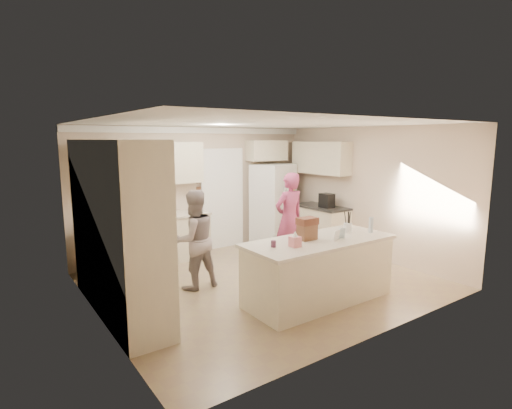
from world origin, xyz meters
TOP-DOWN VIEW (x-y plane):
  - floor at (0.00, 0.00)m, footprint 5.20×4.60m
  - ceiling at (0.00, 0.00)m, footprint 5.20×4.60m
  - wall_back at (0.00, 2.31)m, footprint 5.20×0.02m
  - wall_front at (0.00, -2.31)m, footprint 5.20×0.02m
  - wall_left at (-2.61, 0.00)m, footprint 0.02×4.60m
  - wall_right at (2.61, 0.00)m, footprint 0.02×4.60m
  - crown_back at (0.00, 2.26)m, footprint 5.20×0.08m
  - pantry_bank at (-2.30, 0.20)m, footprint 0.60×2.60m
  - back_base_cab at (-1.15, 2.00)m, footprint 2.20×0.60m
  - back_countertop at (-1.15, 1.99)m, footprint 2.24×0.63m
  - back_upper_cab at (-1.15, 2.12)m, footprint 2.20×0.35m
  - doorway_opening at (0.55, 2.28)m, footprint 0.90×0.06m
  - doorway_casing at (0.55, 2.24)m, footprint 1.02×0.03m
  - wall_frame_upper at (0.02, 2.27)m, footprint 0.15×0.02m
  - wall_frame_lower at (0.02, 2.27)m, footprint 0.15×0.02m
  - refrigerator at (1.70, 1.94)m, footprint 1.07×0.95m
  - fridge_seam at (1.70, 1.59)m, footprint 0.02×0.02m
  - fridge_dispenser at (1.48, 1.58)m, footprint 0.22×0.03m
  - fridge_handle_l at (1.65, 1.57)m, footprint 0.02×0.02m
  - fridge_handle_r at (1.75, 1.57)m, footprint 0.02×0.02m
  - over_fridge_cab at (1.65, 2.12)m, footprint 0.95×0.35m
  - right_base_cab at (2.30, 1.00)m, footprint 0.60×1.20m
  - right_countertop at (2.29, 1.00)m, footprint 0.63×1.24m
  - right_upper_cab at (2.43, 1.20)m, footprint 0.35×1.50m
  - coffee_maker at (2.25, 0.80)m, footprint 0.22×0.28m
  - island_base at (0.20, -1.10)m, footprint 2.20×0.90m
  - island_top at (0.20, -1.10)m, footprint 2.28×0.96m
  - utensil_crock at (0.85, -1.05)m, footprint 0.13×0.13m
  - tissue_box at (-0.35, -1.20)m, footprint 0.13×0.13m
  - tissue_plume at (-0.35, -1.20)m, footprint 0.08×0.08m
  - dollhouse_body at (0.05, -1.00)m, footprint 0.26×0.18m
  - dollhouse_roof at (0.05, -1.00)m, footprint 0.28×0.20m
  - jam_jar at (-0.60, -1.05)m, footprint 0.07×0.07m
  - greeting_card_a at (0.35, -1.30)m, footprint 0.12×0.06m
  - greeting_card_b at (0.50, -1.25)m, footprint 0.12×0.05m
  - water_bottle at (1.15, -1.25)m, footprint 0.07×0.07m
  - shaker_salt at (1.02, -0.88)m, footprint 0.05×0.05m
  - shaker_pepper at (1.09, -0.88)m, footprint 0.05×0.05m
  - teen_boy at (-1.06, 0.41)m, footprint 0.78×0.61m
  - teen_girl at (1.00, 0.53)m, footprint 0.64×0.42m
  - fridge_magnets at (1.70, 1.58)m, footprint 0.76×0.02m

SIDE VIEW (x-z plane):
  - floor at x=0.00m, z-range -0.02..0.00m
  - back_base_cab at x=-1.15m, z-range 0.00..0.88m
  - right_base_cab at x=2.30m, z-range 0.00..0.88m
  - island_base at x=0.20m, z-range 0.00..0.88m
  - teen_boy at x=-1.06m, z-range 0.00..1.58m
  - teen_girl at x=1.00m, z-range 0.00..1.74m
  - back_countertop at x=-1.15m, z-range 0.88..0.92m
  - refrigerator at x=1.70m, z-range 0.00..1.80m
  - fridge_seam at x=1.70m, z-range 0.01..1.79m
  - right_countertop at x=2.29m, z-range 0.88..0.92m
  - island_top at x=0.20m, z-range 0.88..0.93m
  - fridge_magnets at x=1.70m, z-range 0.18..1.62m
  - jam_jar at x=-0.60m, z-range 0.93..1.02m
  - shaker_salt at x=1.02m, z-range 0.93..1.02m
  - shaker_pepper at x=1.09m, z-range 0.93..1.02m
  - tissue_box at x=-0.35m, z-range 0.93..1.07m
  - utensil_crock at x=0.85m, z-range 0.93..1.07m
  - greeting_card_a at x=0.35m, z-range 0.93..1.08m
  - greeting_card_b at x=0.50m, z-range 0.93..1.08m
  - dollhouse_body at x=0.05m, z-range 0.93..1.15m
  - water_bottle at x=1.15m, z-range 0.92..1.17m
  - doorway_opening at x=0.55m, z-range 0.00..2.10m
  - doorway_casing at x=0.55m, z-range -0.06..2.16m
  - fridge_handle_l at x=1.65m, z-range 0.62..1.48m
  - fridge_handle_r at x=1.75m, z-range 0.62..1.48m
  - coffee_maker at x=2.25m, z-range 0.92..1.22m
  - tissue_plume at x=-0.35m, z-range 1.06..1.15m
  - fridge_dispenser at x=1.48m, z-range 0.97..1.32m
  - pantry_bank at x=-2.30m, z-range 0.00..2.35m
  - dollhouse_roof at x=0.05m, z-range 1.15..1.25m
  - wall_frame_lower at x=0.02m, z-range 1.18..1.38m
  - wall_back at x=0.00m, z-range 0.00..2.60m
  - wall_front at x=0.00m, z-range 0.00..2.60m
  - wall_left at x=-2.61m, z-range 0.00..2.60m
  - wall_right at x=2.61m, z-range 0.00..2.60m
  - wall_frame_upper at x=0.02m, z-range 1.45..1.65m
  - back_upper_cab at x=-1.15m, z-range 1.50..2.30m
  - right_upper_cab at x=2.43m, z-range 1.60..2.30m
  - over_fridge_cab at x=1.65m, z-range 1.88..2.33m
  - crown_back at x=0.00m, z-range 2.47..2.59m
  - ceiling at x=0.00m, z-range 2.60..2.62m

